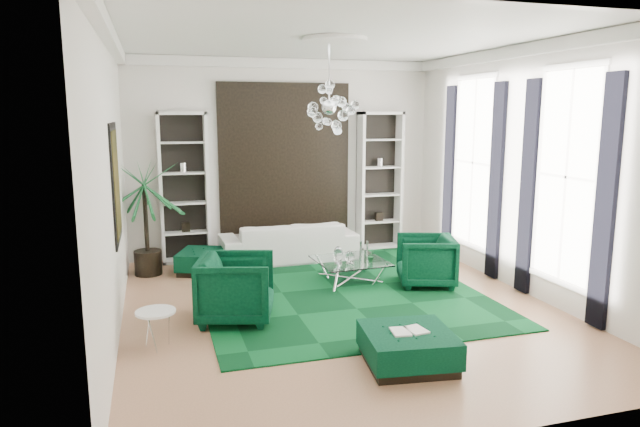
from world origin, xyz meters
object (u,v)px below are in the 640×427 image
object	(u,v)px
palm	(145,202)
sofa	(288,241)
ottoman_side	(205,262)
ottoman_front	(408,348)
armchair_left	(236,288)
side_table	(157,330)
armchair_right	(426,261)
coffee_table	(350,271)

from	to	relation	value
palm	sofa	bearing A→B (deg)	5.25
ottoman_side	ottoman_front	world-z (taller)	ottoman_front
ottoman_side	palm	distance (m)	1.45
sofa	ottoman_side	xyz separation A→B (m)	(-1.59, -0.37, -0.18)
armchair_left	ottoman_side	xyz separation A→B (m)	(-0.19, 2.52, -0.26)
side_table	armchair_left	bearing A→B (deg)	32.12
ottoman_side	palm	size ratio (longest dim) A/B	0.34
armchair_right	palm	world-z (taller)	palm
armchair_right	sofa	bearing A→B (deg)	-122.36
coffee_table	side_table	size ratio (longest dim) A/B	2.33
armchair_left	palm	size ratio (longest dim) A/B	0.39
sofa	coffee_table	world-z (taller)	sofa
palm	coffee_table	bearing A→B (deg)	-24.18
ottoman_side	palm	bearing A→B (deg)	171.74
coffee_table	ottoman_side	distance (m)	2.60
coffee_table	side_table	xyz separation A→B (m)	(-3.11, -1.88, 0.04)
sofa	ottoman_side	distance (m)	1.65
armchair_left	armchair_right	bearing A→B (deg)	-61.78
sofa	ottoman_front	bearing A→B (deg)	91.43
armchair_left	coffee_table	xyz separation A→B (m)	(2.06, 1.22, -0.26)
sofa	ottoman_front	distance (m)	4.83
ottoman_side	ottoman_front	distance (m)	4.80
palm	armchair_right	bearing A→B (deg)	-24.04
ottoman_side	coffee_table	bearing A→B (deg)	-30.08
sofa	armchair_right	bearing A→B (deg)	128.14
armchair_left	side_table	xyz separation A→B (m)	(-1.05, -0.66, -0.22)
ottoman_side	side_table	size ratio (longest dim) A/B	1.83
coffee_table	palm	size ratio (longest dim) A/B	0.43
coffee_table	side_table	distance (m)	3.64
armchair_right	ottoman_front	distance (m)	3.08
coffee_table	palm	world-z (taller)	palm
side_table	palm	distance (m)	3.48
palm	ottoman_front	bearing A→B (deg)	-58.74
armchair_left	armchair_right	distance (m)	3.27
coffee_table	palm	xyz separation A→B (m)	(-3.21, 1.44, 1.08)
sofa	coffee_table	distance (m)	1.81
armchair_right	side_table	size ratio (longest dim) A/B	1.91
armchair_right	palm	bearing A→B (deg)	-95.79
sofa	armchair_left	xyz separation A→B (m)	(-1.41, -2.90, 0.08)
coffee_table	ottoman_side	size ratio (longest dim) A/B	1.28
sofa	armchair_right	distance (m)	2.81
armchair_right	ottoman_side	size ratio (longest dim) A/B	1.05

